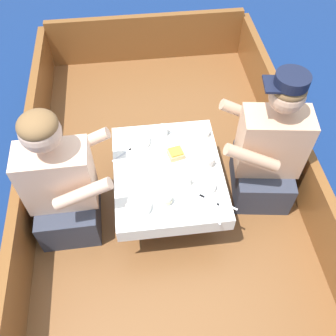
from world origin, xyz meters
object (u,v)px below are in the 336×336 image
(person_port, at_px, (62,185))
(coffee_cup_center, at_px, (207,161))
(person_starboard, at_px, (268,152))
(sandwich, at_px, (176,153))
(coffee_cup_starboard, at_px, (185,181))
(coffee_cup_port, at_px, (162,131))
(tin_can, at_px, (167,199))

(person_port, height_order, coffee_cup_center, person_port)
(person_starboard, xyz_separation_m, coffee_cup_center, (-0.39, -0.03, -0.00))
(person_port, height_order, sandwich, person_port)
(coffee_cup_starboard, bearing_deg, coffee_cup_port, 101.94)
(person_starboard, height_order, sandwich, person_starboard)
(person_port, height_order, tin_can, person_port)
(person_starboard, relative_size, coffee_cup_center, 9.49)
(person_port, relative_size, coffee_cup_starboard, 9.44)
(sandwich, relative_size, coffee_cup_center, 1.07)
(sandwich, bearing_deg, coffee_cup_port, 106.93)
(person_starboard, relative_size, coffee_cup_port, 10.43)
(tin_can, bearing_deg, person_starboard, 21.81)
(coffee_cup_port, bearing_deg, person_starboard, -22.67)
(person_starboard, distance_m, coffee_cup_port, 0.69)
(coffee_cup_center, bearing_deg, tin_can, -139.28)
(coffee_cup_port, bearing_deg, sandwich, -73.07)
(coffee_cup_starboard, bearing_deg, sandwich, 97.04)
(coffee_cup_port, bearing_deg, person_port, -149.97)
(coffee_cup_center, bearing_deg, person_starboard, 3.81)
(person_port, relative_size, sandwich, 8.52)
(person_starboard, bearing_deg, tin_can, 29.83)
(person_starboard, bearing_deg, coffee_cup_port, -14.65)
(coffee_cup_center, bearing_deg, sandwich, 154.63)
(coffee_cup_starboard, bearing_deg, person_port, 175.82)
(person_starboard, relative_size, coffee_cup_starboard, 9.84)
(person_starboard, bearing_deg, coffee_cup_center, 11.83)
(person_starboard, distance_m, tin_can, 0.72)
(person_port, bearing_deg, coffee_cup_port, 29.34)
(person_port, xyz_separation_m, coffee_cup_center, (0.88, 0.07, 0.00))
(coffee_cup_starboard, bearing_deg, coffee_cup_center, 38.91)
(person_port, distance_m, coffee_cup_port, 0.73)
(person_port, distance_m, coffee_cup_center, 0.88)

